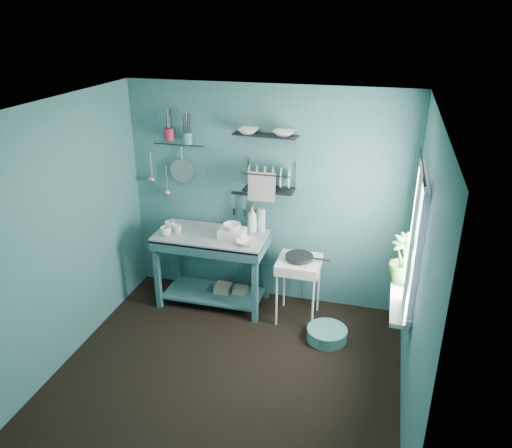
% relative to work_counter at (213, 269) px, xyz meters
% --- Properties ---
extents(floor, '(3.20, 3.20, 0.00)m').
position_rel_work_counter_xyz_m(floor, '(0.55, -1.15, -0.44)').
color(floor, black).
rests_on(floor, ground).
extents(ceiling, '(3.20, 3.20, 0.00)m').
position_rel_work_counter_xyz_m(ceiling, '(0.55, -1.15, 2.06)').
color(ceiling, silver).
rests_on(ceiling, ground).
extents(wall_back, '(3.20, 0.00, 3.20)m').
position_rel_work_counter_xyz_m(wall_back, '(0.55, 0.35, 0.81)').
color(wall_back, '#346B6C').
rests_on(wall_back, ground).
extents(wall_front, '(3.20, 0.00, 3.20)m').
position_rel_work_counter_xyz_m(wall_front, '(0.55, -2.65, 0.81)').
color(wall_front, '#346B6C').
rests_on(wall_front, ground).
extents(wall_left, '(0.00, 3.00, 3.00)m').
position_rel_work_counter_xyz_m(wall_left, '(-1.05, -1.15, 0.81)').
color(wall_left, '#346B6C').
rests_on(wall_left, ground).
extents(wall_right, '(0.00, 3.00, 3.00)m').
position_rel_work_counter_xyz_m(wall_right, '(2.15, -1.15, 0.81)').
color(wall_right, '#346B6C').
rests_on(wall_right, ground).
extents(work_counter, '(1.34, 0.83, 0.88)m').
position_rel_work_counter_xyz_m(work_counter, '(0.00, 0.00, 0.00)').
color(work_counter, '#2E5B62').
rests_on(work_counter, floor).
extents(mug_left, '(0.12, 0.12, 0.10)m').
position_rel_work_counter_xyz_m(mug_left, '(-0.48, -0.16, 0.49)').
color(mug_left, white).
rests_on(mug_left, work_counter).
extents(mug_mid, '(0.14, 0.14, 0.09)m').
position_rel_work_counter_xyz_m(mug_mid, '(-0.38, -0.06, 0.49)').
color(mug_mid, white).
rests_on(mug_mid, work_counter).
extents(mug_right, '(0.17, 0.17, 0.10)m').
position_rel_work_counter_xyz_m(mug_right, '(-0.50, 0.00, 0.49)').
color(mug_right, white).
rests_on(mug_right, work_counter).
extents(wash_tub, '(0.28, 0.22, 0.10)m').
position_rel_work_counter_xyz_m(wash_tub, '(0.25, -0.02, 0.49)').
color(wash_tub, silver).
rests_on(wash_tub, work_counter).
extents(tub_bowl, '(0.19, 0.19, 0.06)m').
position_rel_work_counter_xyz_m(tub_bowl, '(0.25, -0.02, 0.57)').
color(tub_bowl, white).
rests_on(tub_bowl, wash_tub).
extents(soap_bottle, '(0.11, 0.12, 0.30)m').
position_rel_work_counter_xyz_m(soap_bottle, '(0.42, 0.20, 0.59)').
color(soap_bottle, silver).
rests_on(soap_bottle, work_counter).
extents(water_bottle, '(0.09, 0.09, 0.28)m').
position_rel_work_counter_xyz_m(water_bottle, '(0.52, 0.22, 0.58)').
color(water_bottle, silver).
rests_on(water_bottle, work_counter).
extents(counter_bowl, '(0.22, 0.22, 0.05)m').
position_rel_work_counter_xyz_m(counter_bowl, '(0.45, -0.15, 0.47)').
color(counter_bowl, white).
rests_on(counter_bowl, work_counter).
extents(hotplate_stand, '(0.53, 0.53, 0.73)m').
position_rel_work_counter_xyz_m(hotplate_stand, '(1.01, -0.06, -0.08)').
color(hotplate_stand, white).
rests_on(hotplate_stand, floor).
extents(frying_pan, '(0.30, 0.30, 0.03)m').
position_rel_work_counter_xyz_m(frying_pan, '(1.01, -0.06, 0.32)').
color(frying_pan, black).
rests_on(frying_pan, hotplate_stand).
extents(knife_strip, '(0.32, 0.06, 0.03)m').
position_rel_work_counter_xyz_m(knife_strip, '(0.30, 0.32, 0.83)').
color(knife_strip, black).
rests_on(knife_strip, wall_back).
extents(dish_rack, '(0.57, 0.29, 0.32)m').
position_rel_work_counter_xyz_m(dish_rack, '(0.60, 0.22, 1.10)').
color(dish_rack, black).
rests_on(dish_rack, wall_back).
extents(upper_shelf, '(0.71, 0.23, 0.02)m').
position_rel_work_counter_xyz_m(upper_shelf, '(0.55, 0.25, 1.54)').
color(upper_shelf, black).
rests_on(upper_shelf, wall_back).
extents(shelf_bowl_left, '(0.24, 0.24, 0.05)m').
position_rel_work_counter_xyz_m(shelf_bowl_left, '(0.36, 0.25, 1.58)').
color(shelf_bowl_left, white).
rests_on(shelf_bowl_left, upper_shelf).
extents(shelf_bowl_right, '(0.25, 0.25, 0.06)m').
position_rel_work_counter_xyz_m(shelf_bowl_right, '(0.75, 0.25, 1.58)').
color(shelf_bowl_right, white).
rests_on(shelf_bowl_right, upper_shelf).
extents(utensil_cup_magenta, '(0.11, 0.11, 0.13)m').
position_rel_work_counter_xyz_m(utensil_cup_magenta, '(-0.56, 0.27, 1.48)').
color(utensil_cup_magenta, '#AC1F3D').
rests_on(utensil_cup_magenta, wall_back).
extents(utensil_cup_teal, '(0.11, 0.11, 0.13)m').
position_rel_work_counter_xyz_m(utensil_cup_teal, '(-0.34, 0.27, 1.45)').
color(utensil_cup_teal, teal).
rests_on(utensil_cup_teal, wall_back).
extents(colander, '(0.28, 0.03, 0.28)m').
position_rel_work_counter_xyz_m(colander, '(-0.44, 0.30, 1.06)').
color(colander, '#A7ACB0').
rests_on(colander, wall_back).
extents(ladle_outer, '(0.01, 0.01, 0.30)m').
position_rel_work_counter_xyz_m(ladle_outer, '(-0.83, 0.31, 1.09)').
color(ladle_outer, '#A7ACB0').
rests_on(ladle_outer, wall_back).
extents(ladle_inner, '(0.01, 0.01, 0.30)m').
position_rel_work_counter_xyz_m(ladle_inner, '(-0.65, 0.31, 0.94)').
color(ladle_inner, '#A7ACB0').
rests_on(ladle_inner, wall_back).
extents(hook_rail, '(0.60, 0.01, 0.01)m').
position_rel_work_counter_xyz_m(hook_rail, '(-0.48, 0.32, 1.35)').
color(hook_rail, black).
rests_on(hook_rail, wall_back).
extents(window_glass, '(0.00, 1.10, 1.10)m').
position_rel_work_counter_xyz_m(window_glass, '(2.13, -0.70, 0.96)').
color(window_glass, white).
rests_on(window_glass, wall_right).
extents(windowsill, '(0.16, 0.95, 0.04)m').
position_rel_work_counter_xyz_m(windowsill, '(2.05, -0.70, 0.37)').
color(windowsill, white).
rests_on(windowsill, wall_right).
extents(curtain, '(0.00, 1.35, 1.35)m').
position_rel_work_counter_xyz_m(curtain, '(2.07, -1.00, 1.01)').
color(curtain, silver).
rests_on(curtain, wall_right).
extents(curtain_rod, '(0.02, 1.05, 0.02)m').
position_rel_work_counter_xyz_m(curtain_rod, '(2.09, -0.70, 1.61)').
color(curtain_rod, black).
rests_on(curtain_rod, wall_right).
extents(potted_plant, '(0.34, 0.34, 0.48)m').
position_rel_work_counter_xyz_m(potted_plant, '(2.05, -0.44, 0.63)').
color(potted_plant, '#3C6F2C').
rests_on(potted_plant, windowsill).
extents(storage_tin_large, '(0.18, 0.18, 0.22)m').
position_rel_work_counter_xyz_m(storage_tin_large, '(0.10, 0.05, -0.33)').
color(storage_tin_large, gray).
rests_on(storage_tin_large, floor).
extents(storage_tin_small, '(0.15, 0.15, 0.20)m').
position_rel_work_counter_xyz_m(storage_tin_small, '(0.30, 0.08, -0.34)').
color(storage_tin_small, gray).
rests_on(storage_tin_small, floor).
extents(floor_basin, '(0.42, 0.42, 0.13)m').
position_rel_work_counter_xyz_m(floor_basin, '(1.39, -0.38, -0.38)').
color(floor_basin, teal).
rests_on(floor_basin, floor).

